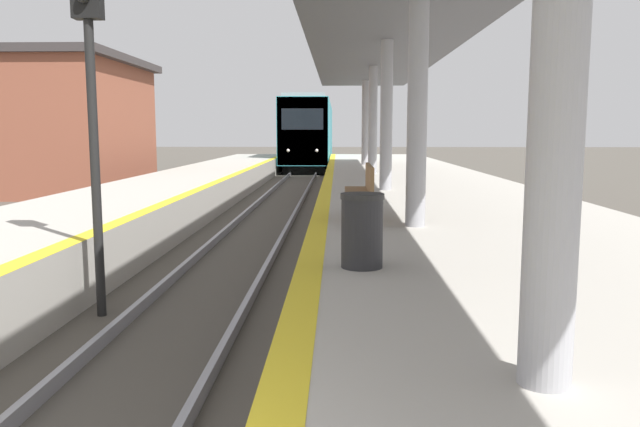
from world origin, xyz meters
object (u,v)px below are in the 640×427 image
(trash_bin, at_px, (362,230))
(bench, at_px, (362,190))
(signal_near, at_px, (90,63))
(train, at_px, (311,133))

(trash_bin, height_order, bench, bench)
(trash_bin, relative_size, bench, 0.46)
(signal_near, xyz_separation_m, bench, (3.55, 2.62, -1.85))
(signal_near, distance_m, bench, 4.79)
(train, distance_m, signal_near, 37.03)
(train, bearing_deg, signal_near, -91.82)
(train, height_order, bench, train)
(train, xyz_separation_m, trash_bin, (2.23, -38.25, -0.98))
(trash_bin, xyz_separation_m, bench, (0.15, 3.86, 0.08))
(trash_bin, bearing_deg, signal_near, 159.97)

